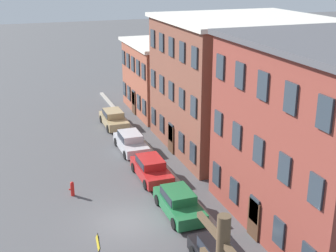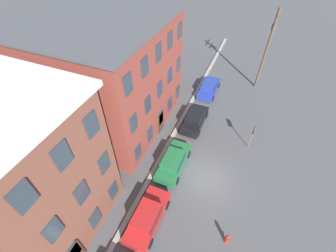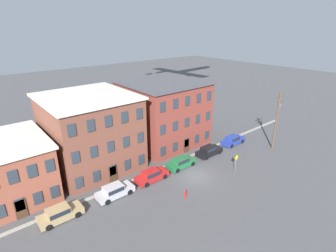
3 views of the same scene
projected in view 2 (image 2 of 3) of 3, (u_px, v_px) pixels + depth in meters
The scene contains 10 objects.
ground_plane at pixel (208, 179), 18.72m from camera, with size 200.00×200.00×0.00m, color #4C4C4F.
kerb_strip at pixel (159, 162), 19.90m from camera, with size 56.00×0.36×0.16m, color #9E998E.
apartment_far at pixel (103, 74), 20.82m from camera, with size 12.15×12.01×10.34m.
car_red at pixel (147, 217), 15.67m from camera, with size 4.40×1.92×1.43m.
car_green at pixel (173, 161), 19.09m from camera, with size 4.40×1.92×1.43m.
car_black at pixel (195, 119), 22.90m from camera, with size 4.40×1.92×1.43m.
car_blue at pixel (209, 88), 26.92m from camera, with size 4.40×1.92×1.43m.
caution_sign at pixel (253, 134), 19.99m from camera, with size 0.98×0.08×2.68m.
utility_pole at pixel (268, 47), 24.88m from camera, with size 2.40×0.44×9.21m.
fire_hydrant at pixel (227, 239), 14.88m from camera, with size 0.24×0.34×0.96m.
Camera 2 is at (-10.80, -0.86, 16.24)m, focal length 24.00 mm.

